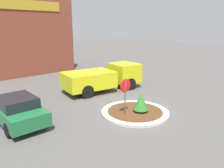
# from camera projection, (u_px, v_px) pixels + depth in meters

# --- Properties ---
(ground_plane) EXTENTS (120.00, 120.00, 0.00)m
(ground_plane) POSITION_uv_depth(u_px,v_px,m) (135.00, 113.00, 12.58)
(ground_plane) COLOR #514F4C
(traffic_island) EXTENTS (3.87, 3.87, 0.14)m
(traffic_island) POSITION_uv_depth(u_px,v_px,m) (135.00, 112.00, 12.56)
(traffic_island) COLOR #BCB7AD
(traffic_island) RESTS_ON ground_plane
(stop_sign) EXTENTS (0.75, 0.07, 2.17)m
(stop_sign) POSITION_uv_depth(u_px,v_px,m) (125.00, 91.00, 11.75)
(stop_sign) COLOR #4C4C51
(stop_sign) RESTS_ON ground_plane
(island_shrub) EXTENTS (0.86, 0.86, 1.09)m
(island_shrub) POSITION_uv_depth(u_px,v_px,m) (141.00, 101.00, 12.33)
(island_shrub) COLOR brown
(island_shrub) RESTS_ON traffic_island
(utility_truck) EXTENTS (6.40, 3.28, 1.95)m
(utility_truck) POSITION_uv_depth(u_px,v_px,m) (104.00, 77.00, 16.94)
(utility_truck) COLOR gold
(utility_truck) RESTS_ON ground_plane
(storefront_building) EXTENTS (10.36, 6.07, 7.64)m
(storefront_building) POSITION_uv_depth(u_px,v_px,m) (16.00, 37.00, 23.19)
(storefront_building) COLOR brown
(storefront_building) RESTS_ON ground_plane
(parked_sedan_green) EXTENTS (1.98, 4.29, 1.46)m
(parked_sedan_green) POSITION_uv_depth(u_px,v_px,m) (17.00, 109.00, 11.14)
(parked_sedan_green) COLOR #1E6638
(parked_sedan_green) RESTS_ON ground_plane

